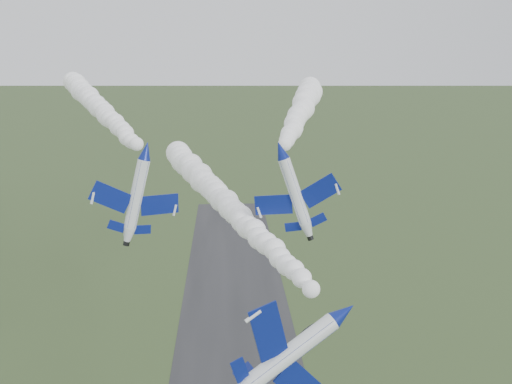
# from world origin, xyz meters

# --- Properties ---
(jet_lead) EXTENTS (6.87, 13.59, 10.17)m
(jet_lead) POSITION_xyz_m (8.55, -2.24, 32.95)
(jet_lead) COLOR white
(smoke_trail_jet_lead) EXTENTS (24.46, 57.80, 4.42)m
(smoke_trail_jet_lead) POSITION_xyz_m (-2.16, 29.92, 35.09)
(smoke_trail_jet_lead) COLOR white
(jet_pair_left) EXTENTS (10.73, 12.76, 3.98)m
(jet_pair_left) POSITION_xyz_m (-11.31, 20.28, 43.92)
(jet_pair_left) COLOR white
(smoke_trail_jet_pair_left) EXTENTS (28.64, 66.54, 4.52)m
(smoke_trail_jet_pair_left) POSITION_xyz_m (-24.80, 56.09, 46.42)
(smoke_trail_jet_pair_left) COLOR white
(jet_pair_right) EXTENTS (10.30, 12.78, 4.23)m
(jet_pair_right) POSITION_xyz_m (4.80, 18.70, 44.10)
(jet_pair_right) COLOR white
(smoke_trail_jet_pair_right) EXTENTS (18.62, 65.30, 5.05)m
(smoke_trail_jet_pair_right) POSITION_xyz_m (12.10, 53.96, 45.76)
(smoke_trail_jet_pair_right) COLOR white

